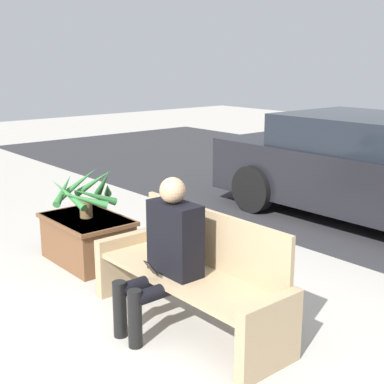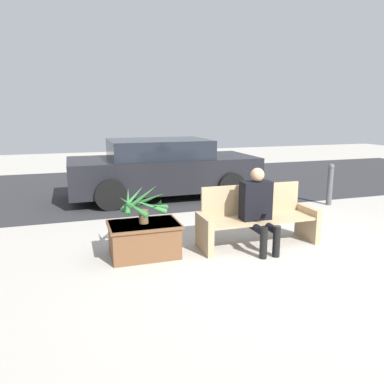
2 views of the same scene
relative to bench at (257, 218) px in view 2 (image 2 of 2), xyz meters
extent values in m
plane|color=#ADA89E|center=(0.19, -0.69, -0.40)|extent=(30.00, 30.00, 0.00)
cube|color=#2D2D30|center=(0.19, 5.06, -0.40)|extent=(20.00, 6.00, 0.01)
cube|color=tan|center=(-0.86, -0.07, -0.14)|extent=(0.09, 0.56, 0.52)
cube|color=tan|center=(0.86, -0.07, -0.14)|extent=(0.09, 0.56, 0.52)
cube|color=tan|center=(0.00, -0.07, 0.00)|extent=(1.63, 0.52, 0.04)
cube|color=tan|center=(0.00, 0.19, 0.25)|extent=(1.63, 0.04, 0.46)
cube|color=black|center=(-0.08, -0.11, 0.30)|extent=(0.44, 0.22, 0.56)
sphere|color=tan|center=(-0.08, -0.13, 0.68)|extent=(0.20, 0.20, 0.20)
cylinder|color=black|center=(-0.18, -0.34, -0.04)|extent=(0.11, 0.45, 0.11)
cylinder|color=black|center=(0.02, -0.34, -0.04)|extent=(0.11, 0.45, 0.11)
cylinder|color=black|center=(-0.18, -0.56, -0.18)|extent=(0.10, 0.10, 0.44)
cylinder|color=black|center=(0.02, -0.56, -0.18)|extent=(0.10, 0.10, 0.44)
cube|color=black|center=(-0.08, -0.34, 0.12)|extent=(0.07, 0.09, 0.12)
cube|color=brown|center=(-1.70, 0.03, -0.17)|extent=(0.92, 0.60, 0.47)
cube|color=brown|center=(-1.70, 0.03, 0.05)|extent=(0.97, 0.65, 0.04)
cylinder|color=brown|center=(-1.70, 0.03, 0.16)|extent=(0.13, 0.13, 0.19)
cone|color=#2D6B33|center=(-1.48, -0.01, 0.35)|extent=(0.15, 0.49, 0.26)
cone|color=#2D6B33|center=(-1.59, 0.22, 0.35)|extent=(0.45, 0.31, 0.27)
cone|color=#2D6B33|center=(-1.66, 0.22, 0.41)|extent=(0.44, 0.17, 0.36)
cone|color=#2D6B33|center=(-1.82, 0.20, 0.39)|extent=(0.41, 0.31, 0.34)
cone|color=#2D6B33|center=(-1.90, 0.07, 0.39)|extent=(0.16, 0.46, 0.33)
cone|color=#2D6B33|center=(-1.87, -0.12, 0.35)|extent=(0.38, 0.40, 0.27)
cone|color=#2D6B33|center=(-1.65, -0.19, 0.36)|extent=(0.48, 0.18, 0.28)
cone|color=#2D6B33|center=(-1.51, -0.10, 0.33)|extent=(0.34, 0.45, 0.21)
cube|color=black|center=(-0.56, 3.57, 0.17)|extent=(4.27, 1.80, 0.72)
cube|color=black|center=(-0.66, 3.57, 0.74)|extent=(2.22, 1.66, 0.42)
cylinder|color=black|center=(0.77, 2.67, -0.08)|extent=(0.64, 0.18, 0.64)
cylinder|color=black|center=(0.77, 4.47, -0.08)|extent=(0.64, 0.18, 0.64)
cylinder|color=black|center=(-1.88, 2.67, -0.08)|extent=(0.64, 0.18, 0.64)
cylinder|color=black|center=(-1.88, 4.47, -0.08)|extent=(0.64, 0.18, 0.64)
cylinder|color=#4C4C51|center=(2.63, 1.70, -0.01)|extent=(0.12, 0.12, 0.79)
sphere|color=#4C4C51|center=(2.63, 1.70, 0.43)|extent=(0.13, 0.13, 0.13)
camera|label=1|loc=(2.96, -2.51, 1.63)|focal=50.00mm
camera|label=2|loc=(-2.59, -4.84, 1.56)|focal=35.00mm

